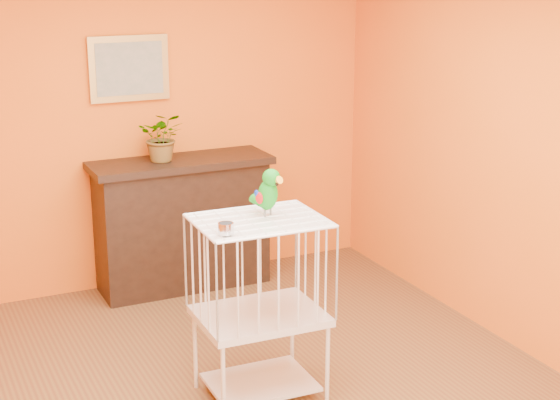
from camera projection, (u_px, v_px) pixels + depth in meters
room_shell at (242, 147)px, 4.65m from camera, size 4.50×4.50×4.50m
console_cabinet at (182, 224)px, 6.81m from camera, size 1.42×0.51×1.05m
potted_plant at (161, 141)px, 6.61m from camera, size 0.47×0.49×0.30m
framed_picture at (129, 68)px, 6.53m from camera, size 0.62×0.04×0.50m
birdcage at (260, 307)px, 5.07m from camera, size 0.74×0.58×1.12m
feed_cup at (226, 228)px, 4.65m from camera, size 0.09×0.09×0.06m
parrot at (268, 192)px, 4.95m from camera, size 0.15×0.26×0.29m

